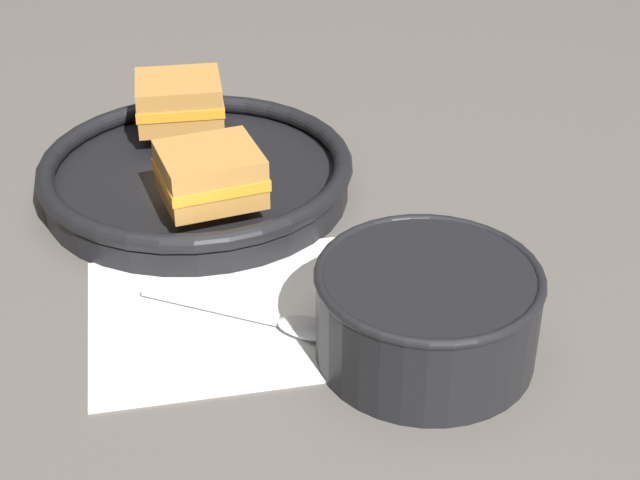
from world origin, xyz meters
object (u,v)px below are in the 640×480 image
Objects in this scene: spoon at (283,322)px; skillet at (197,176)px; soup_bowl at (427,308)px; sandwich_near_left at (210,174)px; sandwich_near_right at (179,101)px.

skillet is (-0.07, 0.22, 0.01)m from spoon.
skillet is (-0.17, 0.26, -0.02)m from soup_bowl.
soup_bowl is 0.12m from spoon.
spoon is 1.59× the size of sandwich_near_left.
soup_bowl is 0.39m from sandwich_near_right.
sandwich_near_left reaches higher than soup_bowl.
sandwich_near_right is at bearing 100.78° from skillet.
sandwich_near_left and sandwich_near_right have the same top height.
spoon is 0.55× the size of skillet.
sandwich_near_right is (-0.02, 0.08, 0.04)m from skillet.
soup_bowl is 1.02× the size of spoon.
sandwich_near_right reaches higher than skillet.
sandwich_near_left is (-0.05, 0.14, 0.06)m from spoon.
sandwich_near_left is at bearing -79.22° from sandwich_near_right.
soup_bowl reaches higher than skillet.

